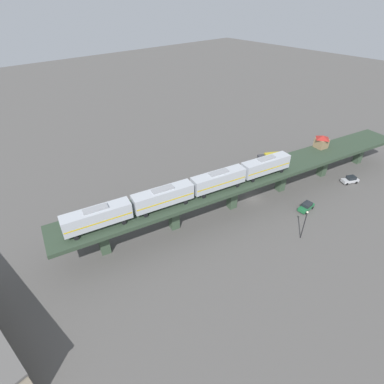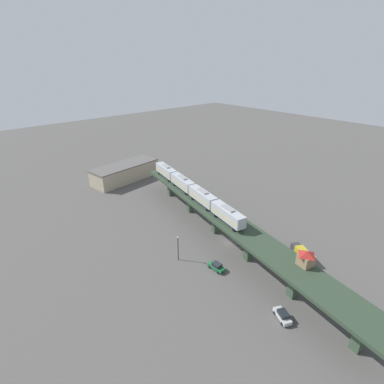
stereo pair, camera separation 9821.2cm
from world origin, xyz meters
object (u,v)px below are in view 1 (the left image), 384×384
at_px(delivery_truck, 271,158).
at_px(street_lamp, 305,222).
at_px(street_car_green, 306,207).
at_px(signal_hut, 322,141).
at_px(street_car_silver, 350,180).
at_px(subway_train, 192,188).

distance_m(delivery_truck, street_lamp, 31.52).
bearing_deg(street_car_green, signal_hut, -64.70).
height_order(signal_hut, street_lamp, signal_hut).
bearing_deg(street_lamp, street_car_green, -63.95).
distance_m(signal_hut, street_lamp, 30.14).
height_order(signal_hut, delivery_truck, signal_hut).
bearing_deg(street_lamp, street_car_silver, -83.18).
distance_m(street_car_silver, street_lamp, 28.84).
relative_size(subway_train, street_car_silver, 10.40).
height_order(street_car_green, delivery_truck, delivery_truck).
xyz_separation_m(subway_train, signal_hut, (-4.77, -41.36, -0.74)).
bearing_deg(street_lamp, subway_train, 39.61).
distance_m(signal_hut, street_car_green, 21.14).
bearing_deg(street_car_green, street_lamp, 116.05).
relative_size(signal_hut, street_lamp, 0.55).
bearing_deg(street_car_silver, street_lamp, 96.82).
relative_size(signal_hut, delivery_truck, 0.52).
relative_size(street_car_green, street_lamp, 0.64).
bearing_deg(signal_hut, street_car_silver, -170.02).
xyz_separation_m(subway_train, delivery_truck, (5.99, -35.34, -8.16)).
bearing_deg(subway_train, street_car_silver, -108.25).
relative_size(delivery_truck, street_lamp, 1.06).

